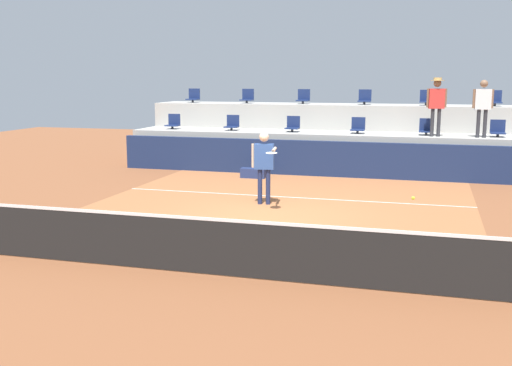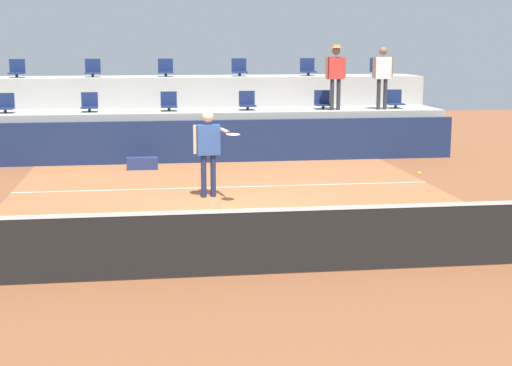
{
  "view_description": "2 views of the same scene",
  "coord_description": "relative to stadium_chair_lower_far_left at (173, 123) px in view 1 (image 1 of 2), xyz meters",
  "views": [
    {
      "loc": [
        3.35,
        -12.55,
        3.04
      ],
      "look_at": [
        -0.01,
        -0.85,
        0.92
      ],
      "focal_mm": 42.74,
      "sensor_mm": 36.0,
      "label": 1
    },
    {
      "loc": [
        -1.65,
        -13.89,
        3.09
      ],
      "look_at": [
        0.09,
        -1.58,
        0.82
      ],
      "focal_mm": 54.14,
      "sensor_mm": 36.0,
      "label": 2
    }
  ],
  "objects": [
    {
      "name": "tennis_ball",
      "position": [
        8.45,
        -8.22,
        -0.66
      ],
      "size": [
        0.07,
        0.07,
        0.07
      ],
      "color": "#CCE033"
    },
    {
      "name": "spectator_with_hat",
      "position": [
        8.84,
        -0.38,
        0.89
      ],
      "size": [
        0.6,
        0.48,
        1.78
      ],
      "color": "#2D2D33",
      "rests_on": "seating_tier_lower"
    },
    {
      "name": "seating_tier_upper",
      "position": [
        5.35,
        1.87,
        -0.41
      ],
      "size": [
        13.0,
        1.8,
        2.1
      ],
      "primitive_type": "cube",
      "color": "#ADAAA3",
      "rests_on": "ground_plane"
    },
    {
      "name": "court_service_line",
      "position": [
        5.35,
        -4.83,
        -1.46
      ],
      "size": [
        9.0,
        0.06,
        0.0
      ],
      "primitive_type": "cube",
      "color": "silver",
      "rests_on": "ground_plane"
    },
    {
      "name": "stadium_chair_upper_far_right",
      "position": [
        10.69,
        1.8,
        0.85
      ],
      "size": [
        0.44,
        0.4,
        0.52
      ],
      "color": "#2D2D33",
      "rests_on": "seating_tier_upper"
    },
    {
      "name": "stadium_chair_lower_far_left",
      "position": [
        0.0,
        0.0,
        0.0
      ],
      "size": [
        0.44,
        0.4,
        0.52
      ],
      "color": "#2D2D33",
      "rests_on": "seating_tier_lower"
    },
    {
      "name": "tennis_net",
      "position": [
        5.35,
        -11.23,
        -0.97
      ],
      "size": [
        10.48,
        0.08,
        1.07
      ],
      "color": "black",
      "rests_on": "ground_plane"
    },
    {
      "name": "stadium_chair_upper_right",
      "position": [
        8.52,
        1.8,
        0.85
      ],
      "size": [
        0.44,
        0.4,
        0.52
      ],
      "color": "#2D2D33",
      "rests_on": "seating_tier_upper"
    },
    {
      "name": "ground_plane",
      "position": [
        5.35,
        -7.23,
        -1.46
      ],
      "size": [
        40.0,
        40.0,
        0.0
      ],
      "primitive_type": "plane",
      "color": "brown"
    },
    {
      "name": "stadium_chair_upper_far_left",
      "position": [
        0.06,
        1.8,
        0.85
      ],
      "size": [
        0.44,
        0.4,
        0.52
      ],
      "color": "#2D2D33",
      "rests_on": "seating_tier_upper"
    },
    {
      "name": "stadium_chair_lower_left",
      "position": [
        2.18,
        0.0,
        0.0
      ],
      "size": [
        0.44,
        0.4,
        0.52
      ],
      "color": "#2D2D33",
      "rests_on": "seating_tier_lower"
    },
    {
      "name": "tennis_player",
      "position": [
        4.91,
        -5.86,
        -0.39
      ],
      "size": [
        0.87,
        1.18,
        1.75
      ],
      "color": "navy",
      "rests_on": "ground_plane"
    },
    {
      "name": "equipment_bag",
      "position": [
        3.55,
        -2.15,
        -1.31
      ],
      "size": [
        0.76,
        0.28,
        0.3
      ],
      "primitive_type": "cube",
      "color": "navy",
      "rests_on": "ground_plane"
    },
    {
      "name": "stadium_chair_upper_left",
      "position": [
        2.18,
        1.8,
        0.85
      ],
      "size": [
        0.44,
        0.4,
        0.52
      ],
      "color": "#2D2D33",
      "rests_on": "seating_tier_upper"
    },
    {
      "name": "stadium_chair_upper_mid_left",
      "position": [
        4.27,
        1.8,
        0.85
      ],
      "size": [
        0.44,
        0.4,
        0.52
      ],
      "color": "#2D2D33",
      "rests_on": "seating_tier_upper"
    },
    {
      "name": "sponsor_backboard",
      "position": [
        5.35,
        -1.23,
        -0.91
      ],
      "size": [
        13.0,
        0.16,
        1.1
      ],
      "primitive_type": "cube",
      "color": "navy",
      "rests_on": "ground_plane"
    },
    {
      "name": "stadium_chair_lower_far_right",
      "position": [
        10.67,
        0.0,
        0.0
      ],
      "size": [
        0.44,
        0.4,
        0.52
      ],
      "color": "#2D2D33",
      "rests_on": "seating_tier_lower"
    },
    {
      "name": "court_inner_paint",
      "position": [
        5.35,
        -6.23,
        -1.46
      ],
      "size": [
        9.0,
        10.0,
        0.01
      ],
      "primitive_type": "cube",
      "color": "#A36038",
      "rests_on": "ground_plane"
    },
    {
      "name": "stadium_chair_lower_mid_left",
      "position": [
        4.3,
        0.0,
        0.0
      ],
      "size": [
        0.44,
        0.4,
        0.52
      ],
      "color": "#2D2D33",
      "rests_on": "seating_tier_lower"
    },
    {
      "name": "spectator_in_white",
      "position": [
        10.16,
        -0.38,
        0.82
      ],
      "size": [
        0.6,
        0.25,
        1.71
      ],
      "color": "#2D2D33",
      "rests_on": "seating_tier_lower"
    },
    {
      "name": "stadium_chair_lower_right",
      "position": [
        8.57,
        0.0,
        0.0
      ],
      "size": [
        0.44,
        0.4,
        0.52
      ],
      "color": "#2D2D33",
      "rests_on": "seating_tier_lower"
    },
    {
      "name": "seating_tier_lower",
      "position": [
        5.35,
        0.07,
        -0.84
      ],
      "size": [
        13.0,
        1.8,
        1.25
      ],
      "primitive_type": "cube",
      "color": "#ADAAA3",
      "rests_on": "ground_plane"
    },
    {
      "name": "stadium_chair_lower_mid_right",
      "position": [
        6.45,
        0.0,
        0.0
      ],
      "size": [
        0.44,
        0.4,
        0.52
      ],
      "color": "#2D2D33",
      "rests_on": "seating_tier_lower"
    },
    {
      "name": "stadium_chair_upper_mid_right",
      "position": [
        6.45,
        1.8,
        0.85
      ],
      "size": [
        0.44,
        0.4,
        0.52
      ],
      "color": "#2D2D33",
      "rests_on": "seating_tier_upper"
    }
  ]
}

